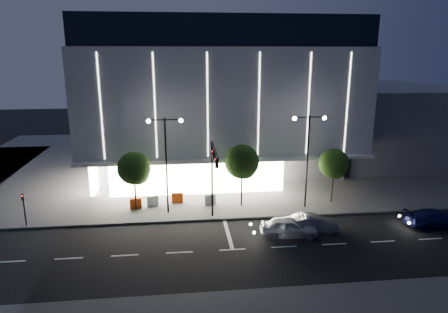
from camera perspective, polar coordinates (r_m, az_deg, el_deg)
name	(u,v)px	position (r m, az deg, el deg)	size (l,w,h in m)	color
ground	(205,242)	(32.21, -2.75, -12.09)	(160.00, 160.00, 0.00)	black
sidewalk_museum	(230,160)	(55.05, 0.82, -0.47)	(70.00, 40.00, 0.15)	#474747
museum	(216,94)	(51.48, -1.17, 8.89)	(30.00, 25.80, 18.00)	#4C4C51
annex_building	(378,122)	(60.28, 21.13, 4.67)	(16.00, 20.00, 10.00)	#4C4C51
traffic_mast	(213,169)	(33.52, -1.52, -1.73)	(0.33, 5.89, 7.07)	black
street_lamp_west	(166,151)	(35.76, -8.30, 0.72)	(3.16, 0.36, 9.00)	black
street_lamp_east	(308,148)	(37.60, 11.91, 1.25)	(3.16, 0.36, 9.00)	black
ped_signal_far	(24,206)	(37.93, -26.67, -6.37)	(0.22, 0.24, 3.00)	black
tree_left	(134,170)	(37.47, -12.69, -1.89)	(3.02, 3.02, 5.72)	black
tree_mid	(242,164)	(37.58, 2.61, -1.01)	(3.25, 3.25, 6.15)	black
tree_right	(334,165)	(40.07, 15.42, -1.20)	(2.91, 2.91, 5.51)	black
car_lead	(289,227)	(33.16, 9.30, -9.93)	(1.87, 4.65, 1.58)	#A8AAB0
car_second	(312,223)	(34.41, 12.45, -9.29)	(1.52, 4.35, 1.43)	#9FA2A6
car_third	(435,218)	(38.90, 27.97, -7.83)	(2.07, 5.10, 1.48)	#14194E
barrier_a	(136,203)	(38.84, -12.50, -6.56)	(1.10, 0.25, 1.00)	#F14C0D
barrier_b	(152,201)	(39.12, -10.18, -6.27)	(1.10, 0.25, 1.00)	silver
barrier_c	(177,198)	(39.59, -6.66, -5.88)	(1.10, 0.25, 1.00)	#D4430B
barrier_d	(210,199)	(38.93, -2.01, -6.15)	(1.10, 0.25, 1.00)	silver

